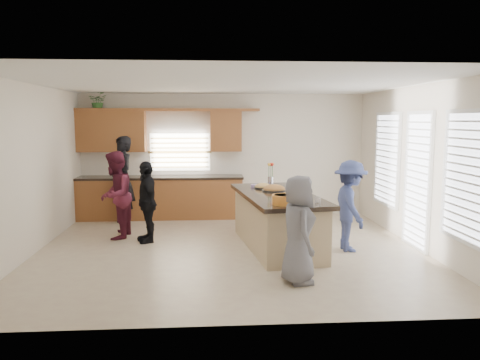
{
  "coord_description": "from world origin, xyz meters",
  "views": [
    {
      "loc": [
        -0.36,
        -7.81,
        2.21
      ],
      "look_at": [
        0.21,
        0.39,
        1.15
      ],
      "focal_mm": 35.0,
      "sensor_mm": 36.0,
      "label": 1
    }
  ],
  "objects": [
    {
      "name": "woman_left_back",
      "position": [
        -2.15,
        2.13,
        0.94
      ],
      "size": [
        0.7,
        0.81,
        1.87
      ],
      "primitive_type": "imported",
      "rotation": [
        0.0,
        0.0,
        -1.13
      ],
      "color": "black",
      "rests_on": "ground"
    },
    {
      "name": "woman_left_front",
      "position": [
        -1.47,
        0.62,
        0.74
      ],
      "size": [
        0.61,
        0.93,
        1.48
      ],
      "primitive_type": "imported",
      "rotation": [
        0.0,
        0.0,
        -1.25
      ],
      "color": "black",
      "rests_on": "ground"
    },
    {
      "name": "flower_vase",
      "position": [
        0.85,
        1.13,
        1.19
      ],
      "size": [
        0.14,
        0.14,
        0.43
      ],
      "color": "silver",
      "rests_on": "island"
    },
    {
      "name": "clear_cup",
      "position": [
        1.3,
        -0.93,
        1.01
      ],
      "size": [
        0.09,
        0.09,
        0.11
      ],
      "primitive_type": "cylinder",
      "color": "white",
      "rests_on": "island"
    },
    {
      "name": "platter_front",
      "position": [
        0.98,
        -0.39,
        0.98
      ],
      "size": [
        0.38,
        0.38,
        0.15
      ],
      "color": "black",
      "rests_on": "island"
    },
    {
      "name": "back_cabinetry",
      "position": [
        -1.47,
        2.73,
        0.91
      ],
      "size": [
        4.08,
        0.66,
        2.46
      ],
      "color": "#95532B",
      "rests_on": "ground"
    },
    {
      "name": "platter_mid",
      "position": [
        0.82,
        0.37,
        0.98
      ],
      "size": [
        0.44,
        0.44,
        0.18
      ],
      "color": "black",
      "rests_on": "island"
    },
    {
      "name": "floor",
      "position": [
        0.0,
        0.0,
        0.0
      ],
      "size": [
        6.5,
        6.5,
        0.0
      ],
      "primitive_type": "plane",
      "color": "#C7B794",
      "rests_on": "ground"
    },
    {
      "name": "woman_left_mid",
      "position": [
        -2.08,
        0.92,
        0.82
      ],
      "size": [
        0.68,
        0.84,
        1.64
      ],
      "primitive_type": "imported",
      "rotation": [
        0.0,
        0.0,
        -1.65
      ],
      "color": "#5A1B2C",
      "rests_on": "ground"
    },
    {
      "name": "woman_right_back",
      "position": [
        2.03,
        -0.19,
        0.77
      ],
      "size": [
        0.58,
        1.0,
        1.54
      ],
      "primitive_type": "imported",
      "rotation": [
        0.0,
        0.0,
        1.58
      ],
      "color": "navy",
      "rests_on": "ground"
    },
    {
      "name": "woman_right_front",
      "position": [
        0.85,
        -1.7,
        0.74
      ],
      "size": [
        0.53,
        0.76,
        1.47
      ],
      "primitive_type": "imported",
      "rotation": [
        0.0,
        0.0,
        1.65
      ],
      "color": "slate",
      "rests_on": "ground"
    },
    {
      "name": "right_wall_glazing",
      "position": [
        3.22,
        -0.13,
        1.34
      ],
      "size": [
        0.06,
        4.0,
        2.25
      ],
      "color": "white",
      "rests_on": "ground"
    },
    {
      "name": "room_shell",
      "position": [
        0.0,
        0.0,
        1.9
      ],
      "size": [
        6.52,
        6.02,
        2.81
      ],
      "color": "silver",
      "rests_on": "ground"
    },
    {
      "name": "island",
      "position": [
        0.83,
        0.08,
        0.45
      ],
      "size": [
        1.49,
        2.83,
        0.95
      ],
      "rotation": [
        0.0,
        0.0,
        0.13
      ],
      "color": "tan",
      "rests_on": "ground"
    },
    {
      "name": "platter_back",
      "position": [
        0.66,
        0.71,
        0.98
      ],
      "size": [
        0.34,
        0.34,
        0.14
      ],
      "color": "black",
      "rests_on": "island"
    },
    {
      "name": "salad_bowl",
      "position": [
        0.77,
        -0.97,
        1.03
      ],
      "size": [
        0.36,
        0.36,
        0.15
      ],
      "color": "orange",
      "rests_on": "island"
    },
    {
      "name": "potted_plant",
      "position": [
        -2.76,
        2.82,
        2.61
      ],
      "size": [
        0.4,
        0.35,
        0.43
      ],
      "primitive_type": "imported",
      "rotation": [
        0.0,
        0.0,
        0.04
      ],
      "color": "#366E2C",
      "rests_on": "back_cabinetry"
    },
    {
      "name": "plate_stack",
      "position": [
        0.56,
        0.88,
        0.97
      ],
      "size": [
        0.24,
        0.24,
        0.05
      ],
      "primitive_type": "cylinder",
      "color": "#987BB4",
      "rests_on": "island"
    }
  ]
}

